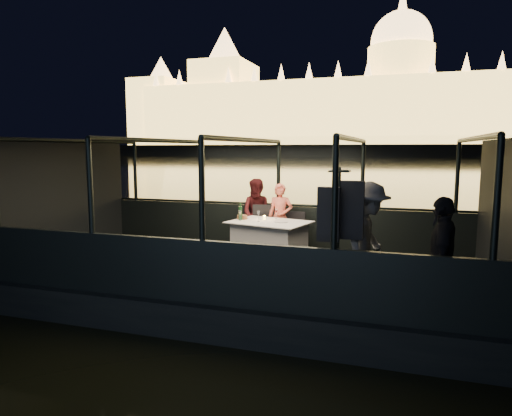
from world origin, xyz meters
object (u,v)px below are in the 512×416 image
(passenger_dark, at_px, (442,253))
(wine_bottle, at_px, (240,212))
(person_woman_coral, at_px, (280,216))
(chair_port_right, at_px, (294,231))
(person_man_maroon, at_px, (258,215))
(passenger_stripe, at_px, (367,240))
(chair_port_left, at_px, (260,231))
(dining_table_central, at_px, (269,241))
(coat_stand, at_px, (338,241))

(passenger_dark, bearing_deg, wine_bottle, -116.86)
(person_woman_coral, bearing_deg, chair_port_right, -5.05)
(person_man_maroon, bearing_deg, passenger_stripe, -53.92)
(chair_port_left, height_order, wine_bottle, wine_bottle)
(chair_port_right, distance_m, person_man_maroon, 0.87)
(dining_table_central, height_order, chair_port_left, chair_port_left)
(passenger_dark, bearing_deg, person_man_maroon, -126.60)
(dining_table_central, xyz_separation_m, chair_port_left, (-0.37, 0.60, 0.06))
(dining_table_central, distance_m, wine_bottle, 0.80)
(coat_stand, xyz_separation_m, person_man_maroon, (-2.11, 3.01, -0.15))
(chair_port_left, distance_m, chair_port_right, 0.71)
(wine_bottle, bearing_deg, dining_table_central, -2.24)
(chair_port_right, xyz_separation_m, coat_stand, (1.29, -2.96, 0.45))
(wine_bottle, bearing_deg, chair_port_left, 67.90)
(chair_port_right, distance_m, passenger_dark, 4.05)
(passenger_dark, bearing_deg, dining_table_central, -121.62)
(dining_table_central, distance_m, coat_stand, 2.69)
(coat_stand, relative_size, wine_bottle, 5.70)
(person_woman_coral, height_order, wine_bottle, person_woman_coral)
(chair_port_left, distance_m, coat_stand, 3.38)
(person_woman_coral, bearing_deg, chair_port_left, -151.28)
(passenger_stripe, xyz_separation_m, wine_bottle, (-2.55, 1.74, 0.06))
(passenger_stripe, height_order, wine_bottle, passenger_stripe)
(chair_port_left, height_order, chair_port_right, chair_port_left)
(coat_stand, bearing_deg, dining_table_central, 127.01)
(wine_bottle, bearing_deg, coat_stand, -44.25)
(person_woman_coral, height_order, person_man_maroon, person_man_maroon)
(chair_port_left, distance_m, person_man_maroon, 0.45)
(person_woman_coral, xyz_separation_m, passenger_dark, (2.92, -3.06, 0.10))
(coat_stand, distance_m, person_woman_coral, 3.37)
(dining_table_central, distance_m, person_woman_coral, 0.92)
(coat_stand, distance_m, passenger_dark, 1.32)
(dining_table_central, relative_size, person_woman_coral, 1.01)
(dining_table_central, bearing_deg, person_woman_coral, 90.73)
(chair_port_right, distance_m, person_woman_coral, 0.43)
(passenger_stripe, height_order, passenger_dark, passenger_stripe)
(chair_port_left, bearing_deg, coat_stand, -68.55)
(person_woman_coral, relative_size, passenger_dark, 0.91)
(person_woman_coral, bearing_deg, person_man_maroon, 168.05)
(chair_port_left, bearing_deg, chair_port_right, 6.28)
(dining_table_central, relative_size, chair_port_left, 1.49)
(person_woman_coral, relative_size, passenger_stripe, 0.85)
(dining_table_central, bearing_deg, wine_bottle, 177.76)
(chair_port_left, relative_size, chair_port_right, 1.18)
(dining_table_central, xyz_separation_m, person_woman_coral, (-0.01, 0.85, 0.36))
(person_man_maroon, bearing_deg, coat_stand, -62.27)
(chair_port_right, bearing_deg, person_woman_coral, -176.93)
(person_woman_coral, bearing_deg, wine_bottle, -131.54)
(passenger_stripe, distance_m, wine_bottle, 3.09)
(person_woman_coral, xyz_separation_m, passenger_stripe, (1.96, -2.56, 0.10))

